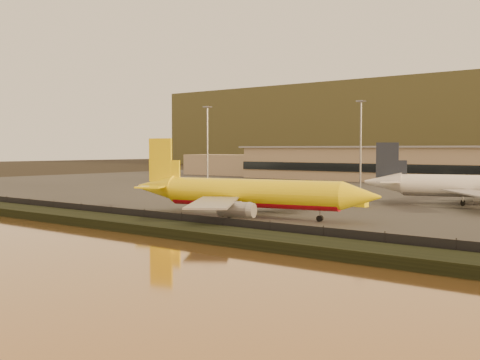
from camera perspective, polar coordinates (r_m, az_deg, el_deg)
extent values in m
plane|color=black|center=(104.63, -4.46, -3.53)|extent=(900.00, 900.00, 0.00)
cube|color=black|center=(93.05, -11.70, -3.97)|extent=(320.00, 7.00, 1.40)
cube|color=#2D2D2D|center=(185.16, 16.23, -0.77)|extent=(320.00, 220.00, 0.20)
cube|color=black|center=(95.54, -9.85, -3.41)|extent=(300.00, 0.05, 2.20)
cube|color=tan|center=(212.84, 19.39, 1.30)|extent=(160.00, 22.00, 12.00)
cube|color=black|center=(202.36, 18.32, 0.95)|extent=(160.00, 0.60, 3.00)
cube|color=gray|center=(212.76, 19.42, 2.99)|extent=(164.00, 24.00, 0.60)
cube|color=tan|center=(263.76, -0.13, 1.44)|extent=(50.00, 18.00, 9.00)
cylinder|color=slate|center=(196.08, -3.10, 3.23)|extent=(0.50, 0.50, 25.00)
cube|color=slate|center=(196.55, -3.11, 6.94)|extent=(2.20, 2.20, 0.40)
cylinder|color=slate|center=(175.48, 11.37, 3.21)|extent=(0.50, 0.50, 25.00)
cube|color=slate|center=(176.00, 11.41, 7.34)|extent=(2.20, 2.20, 0.40)
cube|color=brown|center=(466.41, 12.10, 4.85)|extent=(260.00, 160.00, 55.00)
cylinder|color=yellow|center=(101.37, 1.21, -1.19)|extent=(31.48, 11.09, 4.51)
cylinder|color=red|center=(101.43, 1.21, -1.63)|extent=(30.42, 9.93, 3.52)
cone|color=yellow|center=(94.87, 11.44, -1.53)|extent=(6.90, 5.71, 4.51)
cone|color=yellow|center=(111.14, -7.91, -0.67)|extent=(8.59, 6.08, 4.51)
cube|color=yellow|center=(110.44, -7.56, 1.89)|extent=(4.74, 1.37, 7.90)
cube|color=yellow|center=(113.91, -5.90, -0.40)|extent=(4.74, 4.69, 0.27)
cube|color=yellow|center=(106.43, -8.52, -0.65)|extent=(5.91, 5.89, 0.27)
cube|color=gray|center=(112.70, 3.45, -1.17)|extent=(9.26, 20.27, 0.27)
cylinder|color=gray|center=(109.27, 3.88, -1.96)|extent=(5.62, 3.54, 2.48)
cube|color=gray|center=(91.19, -2.54, -2.16)|extent=(16.03, 19.55, 0.27)
cylinder|color=gray|center=(92.85, -0.48, -2.83)|extent=(5.62, 3.54, 2.48)
cylinder|color=black|center=(97.21, 7.58, -3.64)|extent=(1.14, 0.98, 0.99)
cylinder|color=slate|center=(97.15, 7.59, -3.33)|extent=(0.17, 0.17, 2.03)
cylinder|color=black|center=(101.36, -0.95, -3.34)|extent=(1.14, 0.98, 0.99)
cylinder|color=slate|center=(101.30, -0.95, -3.05)|extent=(0.17, 0.17, 2.03)
cylinder|color=black|center=(104.95, 0.08, -3.12)|extent=(1.14, 0.98, 0.99)
cylinder|color=slate|center=(104.90, 0.08, -2.84)|extent=(0.17, 0.17, 2.03)
cylinder|color=white|center=(132.17, 21.81, -0.50)|extent=(30.96, 13.95, 4.33)
cylinder|color=gray|center=(132.22, 21.80, -0.83)|extent=(29.84, 12.78, 3.38)
cone|color=white|center=(133.19, 13.40, -0.20)|extent=(8.77, 6.57, 4.33)
cube|color=#1A2030|center=(132.91, 13.79, 1.84)|extent=(4.63, 1.83, 7.58)
cube|color=white|center=(137.26, 14.35, 0.02)|extent=(4.36, 4.14, 0.26)
cube|color=white|center=(128.67, 13.92, -0.17)|extent=(5.93, 5.88, 0.26)
cube|color=gray|center=(144.09, 21.36, -0.52)|extent=(7.28, 19.83, 0.26)
cube|color=gray|center=(120.32, 21.50, -1.18)|extent=(17.25, 18.77, 0.26)
cylinder|color=black|center=(130.46, 20.36, -2.12)|extent=(1.14, 1.02, 0.95)
cylinder|color=slate|center=(130.42, 20.37, -1.90)|extent=(0.23, 0.23, 1.95)
cylinder|color=black|center=(134.34, 20.37, -1.97)|extent=(1.14, 1.02, 0.95)
cylinder|color=slate|center=(134.30, 20.38, -1.76)|extent=(0.23, 0.23, 1.95)
cube|color=yellow|center=(123.37, 11.08, -2.06)|extent=(4.09, 1.84, 1.84)
cube|color=white|center=(149.09, -1.62, -1.16)|extent=(4.11, 2.50, 1.73)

